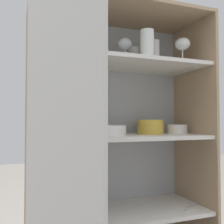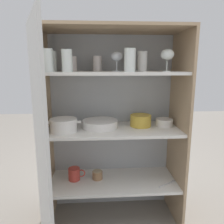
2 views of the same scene
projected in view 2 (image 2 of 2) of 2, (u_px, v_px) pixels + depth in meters
name	position (u px, v px, depth m)	size (l,w,h in m)	color
cupboard_back_panel	(111.00, 125.00, 1.74)	(0.96, 0.02, 1.37)	#B2B7BC
cupboard_side_left	(46.00, 133.00, 1.52)	(0.02, 0.41, 1.37)	tan
cupboard_side_right	(178.00, 131.00, 1.58)	(0.02, 0.41, 1.37)	tan
cupboard_top_panel	(113.00, 29.00, 1.41)	(0.96, 0.41, 0.02)	tan
shelf_board_lower	(113.00, 181.00, 1.63)	(0.92, 0.38, 0.02)	white
shelf_board_middle	(113.00, 130.00, 1.55)	(0.92, 0.38, 0.02)	white
shelf_board_upper	(113.00, 73.00, 1.46)	(0.92, 0.38, 0.02)	white
cupboard_door	(42.00, 159.00, 1.10)	(0.19, 0.45, 1.37)	silver
tumbler_glass_0	(47.00, 60.00, 1.30)	(0.08, 0.08, 0.14)	white
tumbler_glass_1	(67.00, 61.00, 1.30)	(0.06, 0.06, 0.13)	white
tumbler_glass_2	(97.00, 64.00, 1.52)	(0.06, 0.06, 0.10)	silver
tumbler_glass_3	(130.00, 63.00, 1.56)	(0.07, 0.07, 0.11)	white
tumbler_glass_4	(130.00, 60.00, 1.32)	(0.07, 0.07, 0.14)	white
tumbler_glass_5	(71.00, 64.00, 1.46)	(0.08, 0.08, 0.10)	silver
tumbler_glass_6	(51.00, 62.00, 1.39)	(0.07, 0.07, 0.13)	white
tumbler_glass_7	(142.00, 62.00, 1.44)	(0.06, 0.06, 0.13)	white
wine_glass_0	(117.00, 57.00, 1.44)	(0.08, 0.08, 0.13)	white
wine_glass_1	(167.00, 55.00, 1.38)	(0.09, 0.09, 0.14)	white
plate_stack_white	(100.00, 124.00, 1.56)	(0.25, 0.25, 0.05)	white
mixing_bowl_large	(141.00, 120.00, 1.59)	(0.15, 0.15, 0.08)	gold
serving_bowl_small	(164.00, 122.00, 1.59)	(0.12, 0.12, 0.05)	silver
casserole_dish	(64.00, 125.00, 1.46)	(0.23, 0.18, 0.09)	white
coffee_mug_primary	(74.00, 174.00, 1.63)	(0.13, 0.09, 0.09)	#BC3D33
storage_jar	(97.00, 175.00, 1.64)	(0.08, 0.08, 0.07)	#99704C
serving_spoon	(169.00, 183.00, 1.58)	(0.15, 0.09, 0.01)	silver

